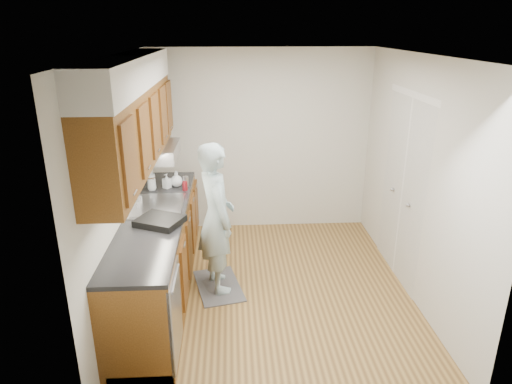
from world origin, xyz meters
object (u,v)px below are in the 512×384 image
(soap_bottle_a, at_px, (151,179))
(dish_rack, at_px, (160,221))
(soda_can, at_px, (185,186))
(steel_can, at_px, (186,181))
(soap_bottle_b, at_px, (167,181))
(person, at_px, (216,208))
(soap_bottle_c, at_px, (176,179))

(soap_bottle_a, bearing_deg, dish_rack, -76.88)
(soda_can, relative_size, steel_can, 0.90)
(soap_bottle_b, relative_size, steel_can, 1.47)
(soap_bottle_a, bearing_deg, person, -39.80)
(soap_bottle_b, relative_size, dish_rack, 0.43)
(person, bearing_deg, soap_bottle_c, 15.44)
(soap_bottle_b, bearing_deg, steel_can, 14.22)
(soap_bottle_b, height_order, soda_can, soap_bottle_b)
(soap_bottle_b, bearing_deg, soda_can, -22.68)
(soap_bottle_b, xyz_separation_m, soda_can, (0.22, -0.09, -0.03))
(soap_bottle_c, xyz_separation_m, dish_rack, (-0.04, -1.11, -0.06))
(dish_rack, bearing_deg, person, 58.91)
(soap_bottle_a, xyz_separation_m, dish_rack, (0.23, -1.00, -0.10))
(person, distance_m, dish_rack, 0.64)
(soap_bottle_c, bearing_deg, dish_rack, -92.18)
(soap_bottle_c, height_order, steel_can, soap_bottle_c)
(soda_can, bearing_deg, steel_can, 91.37)
(soda_can, distance_m, dish_rack, 0.97)
(soda_can, distance_m, steel_can, 0.15)
(soap_bottle_b, height_order, dish_rack, soap_bottle_b)
(soap_bottle_b, bearing_deg, soap_bottle_a, -161.38)
(soap_bottle_a, height_order, dish_rack, soap_bottle_a)
(soap_bottle_c, bearing_deg, soap_bottle_b, -152.70)
(soap_bottle_c, bearing_deg, steel_can, -0.15)
(steel_can, bearing_deg, soap_bottle_a, -163.84)
(soap_bottle_c, height_order, soda_can, soap_bottle_c)
(soap_bottle_c, xyz_separation_m, soda_can, (0.11, -0.15, -0.04))
(soap_bottle_a, distance_m, soda_can, 0.40)
(soap_bottle_c, height_order, dish_rack, soap_bottle_c)
(steel_can, relative_size, dish_rack, 0.29)
(dish_rack, bearing_deg, soap_bottle_c, 112.61)
(soap_bottle_b, distance_m, steel_can, 0.23)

